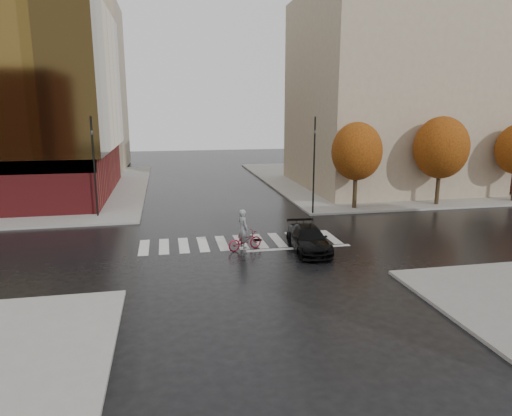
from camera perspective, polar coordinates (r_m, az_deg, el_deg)
The scene contains 13 objects.
ground at distance 26.23m, azimuth -1.74°, elevation -4.58°, with size 120.00×120.00×0.00m, color black.
sidewalk_ne at distance 52.74m, azimuth 17.34°, elevation 3.59°, with size 30.00×30.00×0.15m, color gray.
crosswalk at distance 26.70m, azimuth -1.92°, elevation -4.27°, with size 12.00×3.00×0.01m, color silver.
building_ne_tan at distance 46.80m, azimuth 16.03°, elevation 13.78°, with size 16.00×16.00×18.00m, color gray.
building_nw_far at distance 62.92m, azimuth -22.85°, elevation 13.75°, with size 14.00×12.00×20.00m, color gray.
tree_ne_a at distance 35.25m, azimuth 12.48°, elevation 6.91°, with size 3.80×3.80×6.50m.
tree_ne_b at distance 38.58m, azimuth 22.13°, elevation 6.99°, with size 4.20×4.20×6.89m.
sedan at distance 25.14m, azimuth 6.59°, elevation -3.86°, with size 1.84×4.52×1.31m, color black.
cyclist at distance 25.05m, azimuth -1.49°, elevation -3.54°, with size 2.13×1.33×2.29m.
traffic_light_nw at distance 33.74m, azimuth -19.62°, elevation 5.60°, with size 0.20×0.17×6.96m.
traffic_light_ne at distance 32.94m, azimuth 7.28°, elevation 6.02°, with size 0.19×0.21×6.92m.
fire_hydrant at distance 35.80m, azimuth -20.49°, elevation 0.22°, with size 0.28×0.28×0.80m.
manhole at distance 27.05m, azimuth 0.21°, elevation -4.03°, with size 0.58×0.58×0.01m, color #503C1C.
Camera 1 is at (-4.13, -24.74, 7.68)m, focal length 32.00 mm.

